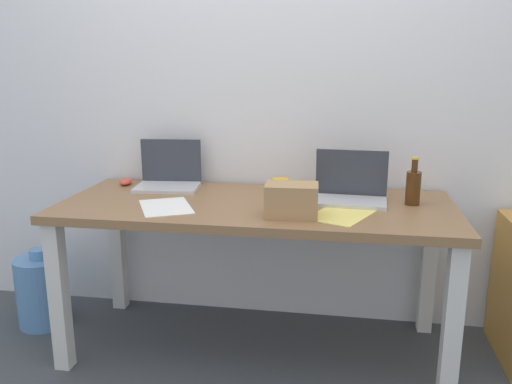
{
  "coord_description": "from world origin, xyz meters",
  "views": [
    {
      "loc": [
        0.38,
        -2.3,
        1.36
      ],
      "look_at": [
        0.0,
        0.0,
        0.79
      ],
      "focal_mm": 36.88,
      "sensor_mm": 36.0,
      "label": 1
    }
  ],
  "objects_px": {
    "coffee_mug": "(281,189)",
    "laptop_right": "(350,190)",
    "laptop_left": "(169,178)",
    "water_cooler_jug": "(42,290)",
    "desk": "(256,222)",
    "cardboard_box": "(292,200)",
    "beer_bottle": "(413,187)",
    "computer_mouse": "(126,182)"
  },
  "relations": [
    {
      "from": "beer_bottle",
      "to": "cardboard_box",
      "type": "distance_m",
      "value": 0.59
    },
    {
      "from": "desk",
      "to": "coffee_mug",
      "type": "relative_size",
      "value": 18.9
    },
    {
      "from": "water_cooler_jug",
      "to": "cardboard_box",
      "type": "bearing_deg",
      "value": -10.46
    },
    {
      "from": "coffee_mug",
      "to": "water_cooler_jug",
      "type": "xyz_separation_m",
      "value": [
        -1.26,
        -0.04,
        -0.6
      ]
    },
    {
      "from": "laptop_left",
      "to": "beer_bottle",
      "type": "height_order",
      "value": "laptop_left"
    },
    {
      "from": "desk",
      "to": "water_cooler_jug",
      "type": "height_order",
      "value": "desk"
    },
    {
      "from": "desk",
      "to": "coffee_mug",
      "type": "xyz_separation_m",
      "value": [
        0.1,
        0.09,
        0.14
      ]
    },
    {
      "from": "laptop_right",
      "to": "water_cooler_jug",
      "type": "xyz_separation_m",
      "value": [
        -1.58,
        -0.03,
        -0.6
      ]
    },
    {
      "from": "desk",
      "to": "beer_bottle",
      "type": "distance_m",
      "value": 0.73
    },
    {
      "from": "desk",
      "to": "laptop_left",
      "type": "xyz_separation_m",
      "value": [
        -0.49,
        0.23,
        0.15
      ]
    },
    {
      "from": "desk",
      "to": "computer_mouse",
      "type": "distance_m",
      "value": 0.78
    },
    {
      "from": "coffee_mug",
      "to": "laptop_right",
      "type": "bearing_deg",
      "value": -1.24
    },
    {
      "from": "laptop_right",
      "to": "beer_bottle",
      "type": "relative_size",
      "value": 1.59
    },
    {
      "from": "coffee_mug",
      "to": "beer_bottle",
      "type": "bearing_deg",
      "value": -0.97
    },
    {
      "from": "cardboard_box",
      "to": "coffee_mug",
      "type": "bearing_deg",
      "value": 105.77
    },
    {
      "from": "beer_bottle",
      "to": "coffee_mug",
      "type": "bearing_deg",
      "value": 179.03
    },
    {
      "from": "cardboard_box",
      "to": "beer_bottle",
      "type": "bearing_deg",
      "value": 27.63
    },
    {
      "from": "desk",
      "to": "beer_bottle",
      "type": "height_order",
      "value": "beer_bottle"
    },
    {
      "from": "beer_bottle",
      "to": "laptop_left",
      "type": "bearing_deg",
      "value": 173.25
    },
    {
      "from": "desk",
      "to": "cardboard_box",
      "type": "relative_size",
      "value": 8.22
    },
    {
      "from": "computer_mouse",
      "to": "cardboard_box",
      "type": "height_order",
      "value": "cardboard_box"
    },
    {
      "from": "beer_bottle",
      "to": "water_cooler_jug",
      "type": "xyz_separation_m",
      "value": [
        -1.86,
        -0.03,
        -0.63
      ]
    },
    {
      "from": "laptop_right",
      "to": "cardboard_box",
      "type": "xyz_separation_m",
      "value": [
        -0.24,
        -0.28,
        0.01
      ]
    },
    {
      "from": "cardboard_box",
      "to": "coffee_mug",
      "type": "height_order",
      "value": "cardboard_box"
    },
    {
      "from": "desk",
      "to": "beer_bottle",
      "type": "xyz_separation_m",
      "value": [
        0.7,
        0.08,
        0.18
      ]
    },
    {
      "from": "laptop_right",
      "to": "water_cooler_jug",
      "type": "bearing_deg",
      "value": -178.96
    },
    {
      "from": "desk",
      "to": "beer_bottle",
      "type": "bearing_deg",
      "value": 6.8
    },
    {
      "from": "beer_bottle",
      "to": "desk",
      "type": "bearing_deg",
      "value": -173.2
    },
    {
      "from": "laptop_left",
      "to": "water_cooler_jug",
      "type": "distance_m",
      "value": 0.91
    },
    {
      "from": "desk",
      "to": "laptop_right",
      "type": "relative_size",
      "value": 5.24
    },
    {
      "from": "laptop_left",
      "to": "coffee_mug",
      "type": "xyz_separation_m",
      "value": [
        0.59,
        -0.13,
        -0.0
      ]
    },
    {
      "from": "laptop_left",
      "to": "laptop_right",
      "type": "xyz_separation_m",
      "value": [
        0.92,
        -0.14,
        0.0
      ]
    },
    {
      "from": "laptop_left",
      "to": "beer_bottle",
      "type": "relative_size",
      "value": 1.55
    },
    {
      "from": "desk",
      "to": "laptop_left",
      "type": "bearing_deg",
      "value": 155.41
    },
    {
      "from": "laptop_right",
      "to": "computer_mouse",
      "type": "bearing_deg",
      "value": 172.29
    },
    {
      "from": "water_cooler_jug",
      "to": "coffee_mug",
      "type": "bearing_deg",
      "value": 1.62
    },
    {
      "from": "computer_mouse",
      "to": "coffee_mug",
      "type": "relative_size",
      "value": 1.05
    },
    {
      "from": "desk",
      "to": "laptop_right",
      "type": "height_order",
      "value": "laptop_right"
    },
    {
      "from": "beer_bottle",
      "to": "coffee_mug",
      "type": "relative_size",
      "value": 2.27
    },
    {
      "from": "coffee_mug",
      "to": "laptop_left",
      "type": "bearing_deg",
      "value": 167.53
    },
    {
      "from": "computer_mouse",
      "to": "coffee_mug",
      "type": "distance_m",
      "value": 0.85
    },
    {
      "from": "laptop_right",
      "to": "beer_bottle",
      "type": "bearing_deg",
      "value": -0.66
    }
  ]
}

